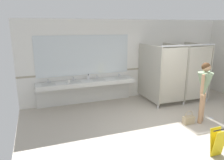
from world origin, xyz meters
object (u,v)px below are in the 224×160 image
at_px(handbag, 188,120).
at_px(soap_dispenser, 89,77).
at_px(paper_cup, 69,81).
at_px(person_standing, 204,85).
at_px(wet_floor_sign, 218,142).

xyz_separation_m(handbag, soap_dispenser, (-2.15, 2.52, 0.79)).
relative_size(soap_dispenser, paper_cup, 1.93).
height_order(person_standing, soap_dispenser, person_standing).
bearing_deg(wet_floor_sign, person_standing, 58.48).
bearing_deg(handbag, soap_dispenser, 130.42).
bearing_deg(person_standing, paper_cup, 144.34).
height_order(person_standing, wet_floor_sign, person_standing).
distance_m(person_standing, wet_floor_sign, 1.78).
bearing_deg(soap_dispenser, person_standing, -45.09).
distance_m(person_standing, handbag, 1.02).
relative_size(handbag, soap_dispenser, 2.02).
xyz_separation_m(person_standing, handbag, (-0.39, 0.03, -0.94)).
relative_size(soap_dispenser, wet_floor_sign, 0.31).
height_order(handbag, wet_floor_sign, wet_floor_sign).
height_order(soap_dispenser, wet_floor_sign, soap_dispenser).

